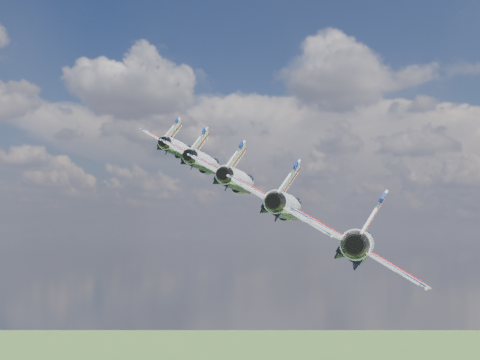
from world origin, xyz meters
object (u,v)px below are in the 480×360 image
at_px(jet_1, 206,162).
at_px(jet_3, 288,205).
at_px(jet_4, 361,244).
at_px(jet_0, 180,149).
at_px(jet_2, 240,180).

distance_m(jet_1, jet_3, 23.32).
height_order(jet_1, jet_4, jet_1).
height_order(jet_0, jet_2, jet_0).
height_order(jet_1, jet_3, jet_1).
bearing_deg(jet_3, jet_0, 123.01).
bearing_deg(jet_3, jet_2, 123.01).
bearing_deg(jet_1, jet_3, -56.99).
distance_m(jet_0, jet_4, 46.64).
bearing_deg(jet_2, jet_0, 123.01).
height_order(jet_0, jet_1, jet_0).
relative_size(jet_0, jet_2, 1.00).
bearing_deg(jet_0, jet_4, -56.99).
relative_size(jet_3, jet_4, 1.00).
relative_size(jet_0, jet_1, 1.00).
height_order(jet_0, jet_4, jet_0).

